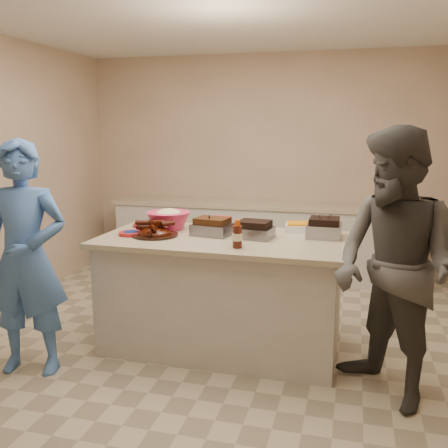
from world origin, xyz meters
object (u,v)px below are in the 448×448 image
(island, at_px, (222,345))
(roasting_pan, at_px, (324,237))
(guest_gray, at_px, (385,397))
(bbq_bottle_a, at_px, (237,245))
(plastic_cup, at_px, (157,225))
(mustard_bottle, at_px, (215,230))
(bbq_bottle_b, at_px, (237,248))
(guest_blue, at_px, (34,369))
(coleslaw_bowl, at_px, (169,229))
(rib_platter, at_px, (155,236))

(island, height_order, roasting_pan, roasting_pan)
(guest_gray, bearing_deg, island, -152.29)
(bbq_bottle_a, bearing_deg, plastic_cup, 146.46)
(bbq_bottle_a, distance_m, mustard_bottle, 0.56)
(bbq_bottle_b, distance_m, guest_blue, 1.81)
(bbq_bottle_b, xyz_separation_m, guest_gray, (1.09, -0.20, -0.93))
(coleslaw_bowl, bearing_deg, mustard_bottle, 7.04)
(island, bearing_deg, coleslaw_bowl, 160.99)
(island, relative_size, bbq_bottle_b, 9.37)
(roasting_pan, distance_m, guest_blue, 2.48)
(guest_gray, bearing_deg, bbq_bottle_a, -145.32)
(rib_platter, height_order, plastic_cup, rib_platter)
(island, height_order, plastic_cup, plastic_cup)
(bbq_bottle_a, distance_m, guest_blue, 1.82)
(island, relative_size, bbq_bottle_a, 11.70)
(island, relative_size, roasting_pan, 7.26)
(bbq_bottle_a, bearing_deg, guest_gray, -15.03)
(roasting_pan, height_order, guest_gray, roasting_pan)
(guest_gray, bearing_deg, roasting_pan, 173.61)
(island, bearing_deg, bbq_bottle_b, -57.02)
(roasting_pan, relative_size, plastic_cup, 2.50)
(island, height_order, mustard_bottle, mustard_bottle)
(rib_platter, relative_size, bbq_bottle_a, 2.22)
(guest_blue, bearing_deg, bbq_bottle_a, 9.65)
(roasting_pan, distance_m, mustard_bottle, 0.92)
(rib_platter, xyz_separation_m, plastic_cup, (-0.17, 0.46, 0.00))
(island, relative_size, coleslaw_bowl, 5.18)
(coleslaw_bowl, bearing_deg, rib_platter, -91.45)
(bbq_bottle_a, distance_m, plastic_cup, 1.06)
(rib_platter, relative_size, guest_blue, 0.22)
(guest_gray, bearing_deg, bbq_bottle_b, -140.80)
(plastic_cup, bearing_deg, guest_blue, -116.84)
(coleslaw_bowl, distance_m, guest_blue, 1.53)
(island, distance_m, coleslaw_bowl, 1.10)
(coleslaw_bowl, relative_size, bbq_bottle_a, 2.26)
(bbq_bottle_a, distance_m, guest_gray, 1.48)
(bbq_bottle_b, bearing_deg, rib_platter, 163.18)
(island, xyz_separation_m, mustard_bottle, (-0.13, 0.25, 0.93))
(roasting_pan, height_order, bbq_bottle_a, bbq_bottle_a)
(coleslaw_bowl, xyz_separation_m, bbq_bottle_a, (0.71, -0.42, 0.00))
(mustard_bottle, xyz_separation_m, plastic_cup, (-0.58, 0.12, 0.00))
(guest_gray, bearing_deg, rib_platter, -143.40)
(roasting_pan, relative_size, coleslaw_bowl, 0.71)
(guest_blue, bearing_deg, roasting_pan, 14.40)
(plastic_cup, xyz_separation_m, guest_blue, (-0.57, -1.13, -0.93))
(bbq_bottle_b, relative_size, guest_blue, 0.12)
(bbq_bottle_b, xyz_separation_m, guest_blue, (-1.48, -0.45, -0.93))
(roasting_pan, bearing_deg, mustard_bottle, 178.54)
(plastic_cup, relative_size, guest_blue, 0.06)
(bbq_bottle_a, relative_size, mustard_bottle, 1.59)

